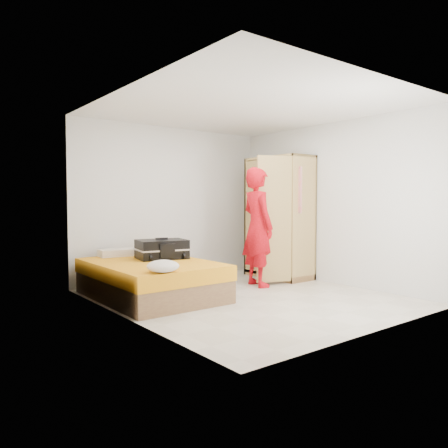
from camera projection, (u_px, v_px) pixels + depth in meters
room at (248, 204)px, 5.98m from camera, size 4.00×4.02×2.60m
bed at (151, 279)px, 6.04m from camera, size 1.42×2.02×0.50m
wardrobe at (278, 221)px, 7.56m from camera, size 1.15×1.20×2.10m
person at (258, 227)px, 6.85m from camera, size 0.56×0.75×1.86m
suitcase at (162, 249)px, 6.34m from camera, size 0.80×0.65×0.31m
round_cushion at (163, 266)px, 5.12m from camera, size 0.38×0.38×0.15m
pillow at (119, 252)px, 6.64m from camera, size 0.62×0.36×0.11m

